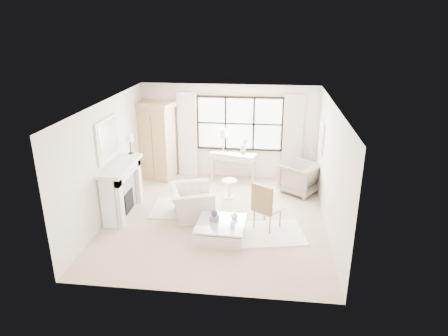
{
  "coord_description": "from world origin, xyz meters",
  "views": [
    {
      "loc": [
        1.15,
        -8.27,
        4.38
      ],
      "look_at": [
        0.15,
        0.2,
        1.19
      ],
      "focal_mm": 32.0,
      "sensor_mm": 36.0,
      "label": 1
    }
  ],
  "objects": [
    {
      "name": "wall_right",
      "position": [
        2.5,
        0.0,
        1.35
      ],
      "size": [
        0.0,
        5.5,
        5.5
      ],
      "primitive_type": "plane",
      "rotation": [
        1.57,
        0.0,
        -1.57
      ],
      "color": "beige",
      "rests_on": "ground"
    },
    {
      "name": "orchid_plant",
      "position": [
        0.45,
        2.5,
        1.02
      ],
      "size": [
        0.27,
        0.24,
        0.44
      ],
      "primitive_type": "imported",
      "rotation": [
        0.0,
        0.0,
        0.19
      ],
      "color": "#59764F",
      "rests_on": "console_table"
    },
    {
      "name": "console_table",
      "position": [
        0.14,
        2.48,
        0.4
      ],
      "size": [
        1.37,
        0.79,
        0.8
      ],
      "rotation": [
        0.0,
        0.0,
        -0.28
      ],
      "color": "silver",
      "rests_on": "floor"
    },
    {
      "name": "pillar_candle",
      "position": [
        0.48,
        -1.04,
        0.44
      ],
      "size": [
        0.1,
        0.1,
        0.12
      ],
      "primitive_type": "cylinder",
      "color": "white",
      "rests_on": "coffee_table"
    },
    {
      "name": "fireplace",
      "position": [
        -2.27,
        0.0,
        0.65
      ],
      "size": [
        0.58,
        1.66,
        1.26
      ],
      "color": "silver",
      "rests_on": "ground"
    },
    {
      "name": "french_chair",
      "position": [
        1.16,
        -0.34,
        0.31
      ],
      "size": [
        0.67,
        0.67,
        1.08
      ],
      "rotation": [
        0.0,
        0.0,
        2.55
      ],
      "color": "#9C7441",
      "rests_on": "floor"
    },
    {
      "name": "art_frame",
      "position": [
        2.47,
        1.7,
        1.55
      ],
      "size": [
        0.04,
        0.62,
        0.82
      ],
      "primitive_type": "cube",
      "color": "white",
      "rests_on": "wall_right"
    },
    {
      "name": "floor",
      "position": [
        0.0,
        0.0,
        0.0
      ],
      "size": [
        5.5,
        5.5,
        0.0
      ],
      "primitive_type": "plane",
      "color": "#BDA98C",
      "rests_on": "ground"
    },
    {
      "name": "ceiling",
      "position": [
        0.0,
        0.0,
        2.7
      ],
      "size": [
        5.5,
        5.5,
        0.0
      ],
      "primitive_type": "plane",
      "rotation": [
        3.14,
        0.0,
        0.0
      ],
      "color": "white",
      "rests_on": "ground"
    },
    {
      "name": "planter_box",
      "position": [
        0.07,
        -0.85,
        0.44
      ],
      "size": [
        0.19,
        0.19,
        0.12
      ],
      "primitive_type": "cube",
      "rotation": [
        0.0,
        0.0,
        -0.26
      ],
      "color": "slate",
      "rests_on": "coffee_table"
    },
    {
      "name": "curtain_rod",
      "position": [
        0.3,
        2.67,
        2.47
      ],
      "size": [
        3.3,
        0.04,
        0.04
      ],
      "primitive_type": "cylinder",
      "rotation": [
        0.0,
        1.57,
        0.0
      ],
      "color": "#A68639",
      "rests_on": "wall_back"
    },
    {
      "name": "mantel_lamp",
      "position": [
        -2.23,
        0.74,
        1.65
      ],
      "size": [
        0.22,
        0.22,
        0.51
      ],
      "color": "black",
      "rests_on": "fireplace"
    },
    {
      "name": "art_canvas",
      "position": [
        2.45,
        1.7,
        1.55
      ],
      "size": [
        0.01,
        0.52,
        0.72
      ],
      "primitive_type": "cube",
      "color": "beige",
      "rests_on": "wall_right"
    },
    {
      "name": "curtain_right",
      "position": [
        1.8,
        2.65,
        1.24
      ],
      "size": [
        0.55,
        0.1,
        2.47
      ],
      "primitive_type": "cube",
      "color": "beige",
      "rests_on": "ground"
    },
    {
      "name": "console_lamp",
      "position": [
        -0.14,
        2.47,
        1.36
      ],
      "size": [
        0.28,
        0.28,
        0.69
      ],
      "color": "#A57A39",
      "rests_on": "console_table"
    },
    {
      "name": "wall_back",
      "position": [
        0.0,
        2.75,
        1.35
      ],
      "size": [
        5.0,
        0.0,
        5.0
      ],
      "primitive_type": "plane",
      "rotation": [
        1.57,
        0.0,
        0.0
      ],
      "color": "white",
      "rests_on": "ground"
    },
    {
      "name": "window_pane",
      "position": [
        0.3,
        2.73,
        1.6
      ],
      "size": [
        2.4,
        0.02,
        1.5
      ],
      "primitive_type": "cube",
      "color": "white",
      "rests_on": "wall_back"
    },
    {
      "name": "mirror_frame",
      "position": [
        -2.47,
        0.0,
        1.84
      ],
      "size": [
        0.05,
        1.15,
        0.95
      ],
      "primitive_type": "cube",
      "color": "silver",
      "rests_on": "wall_left"
    },
    {
      "name": "armoire",
      "position": [
        -2.07,
        2.34,
        1.14
      ],
      "size": [
        1.25,
        0.95,
        2.24
      ],
      "rotation": [
        0.0,
        0.0,
        -0.24
      ],
      "color": "tan",
      "rests_on": "floor"
    },
    {
      "name": "mirror_glass",
      "position": [
        -2.44,
        0.0,
        1.84
      ],
      "size": [
        0.02,
        1.0,
        0.8
      ],
      "primitive_type": "cube",
      "color": "silver",
      "rests_on": "wall_left"
    },
    {
      "name": "curtain_left",
      "position": [
        -1.2,
        2.65,
        1.24
      ],
      "size": [
        0.55,
        0.1,
        2.47
      ],
      "primitive_type": "cube",
      "color": "white",
      "rests_on": "ground"
    },
    {
      "name": "club_armchair",
      "position": [
        -0.59,
        0.04,
        0.36
      ],
      "size": [
        1.25,
        1.34,
        0.72
      ],
      "primitive_type": "imported",
      "rotation": [
        0.0,
        0.0,
        1.88
      ],
      "color": "beige",
      "rests_on": "floor"
    },
    {
      "name": "rug_left",
      "position": [
        -0.79,
        0.39,
        0.01
      ],
      "size": [
        1.74,
        1.27,
        0.03
      ],
      "primitive_type": "cube",
      "rotation": [
        0.0,
        0.0,
        0.05
      ],
      "color": "silver",
      "rests_on": "floor"
    },
    {
      "name": "wall_left",
      "position": [
        -2.5,
        0.0,
        1.35
      ],
      "size": [
        0.0,
        5.5,
        5.5
      ],
      "primitive_type": "plane",
      "rotation": [
        1.57,
        0.0,
        1.57
      ],
      "color": "beige",
      "rests_on": "ground"
    },
    {
      "name": "coffee_table",
      "position": [
        0.22,
        -0.9,
        0.18
      ],
      "size": [
        1.04,
        1.04,
        0.38
      ],
      "rotation": [
        0.0,
        0.0,
        -0.04
      ],
      "color": "silver",
      "rests_on": "floor"
    },
    {
      "name": "wingback_chair",
      "position": [
        2.01,
        1.75,
        0.41
      ],
      "size": [
        1.24,
        1.24,
        0.82
      ],
      "primitive_type": "imported",
      "rotation": [
        0.0,
        0.0,
        -2.19
      ],
      "color": "gray",
      "rests_on": "floor"
    },
    {
      "name": "wall_front",
      "position": [
        0.0,
        -2.75,
        1.35
      ],
      "size": [
        5.0,
        0.0,
        5.0
      ],
      "primitive_type": "plane",
      "rotation": [
        -1.57,
        0.0,
        0.0
      ],
      "color": "white",
      "rests_on": "ground"
    },
    {
      "name": "rug_right",
      "position": [
        1.21,
        -0.59,
        0.01
      ],
      "size": [
        1.71,
        1.41,
        0.03
      ],
      "primitive_type": "cube",
      "rotation": [
        0.0,
        0.0,
        0.2
      ],
      "color": "white",
      "rests_on": "floor"
    },
    {
      "name": "coffee_vase",
      "position": [
        0.48,
        -0.69,
        0.46
      ],
      "size": [
        0.18,
        0.18,
        0.16
      ],
      "primitive_type": "imported",
      "rotation": [
        0.0,
        0.0,
        -0.16
      ],
      "color": "silver",
      "rests_on": "coffee_table"
    },
    {
      "name": "window_frame",
      "position": [
        0.3,
        2.72,
        1.6
      ],
      "size": [
        2.5,
        0.04,
        1.5
      ],
      "primitive_type": null,
      "color": "black",
      "rests_on": "wall_back"
    },
    {
      "name": "side_table",
      "position": [
        0.17,
        1.15,
        0.33
      ],
      "size": [
        0.4,
        0.4,
        0.51
      ],
      "color": "silver",
      "rests_on": "floor"
    },
    {
      "name": "planter_flowers",
      "position": [
        0.07,
        -0.85,
        0.57
      ],
      "size": [
        0.14,
        0.14,
        0.14
      ],
      "primitive_type": "sphere",
      "color": "#542968",
      "rests_on": "planter_box"
    }
  ]
}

